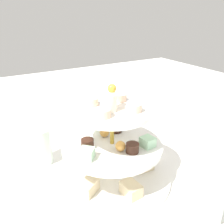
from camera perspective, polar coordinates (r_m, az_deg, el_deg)
ground_plane at (r=0.66m, az=0.00°, el=-14.97°), size 2.40×2.40×0.00m
tiered_serving_stand at (r=0.61m, az=-0.05°, el=-9.27°), size 0.30×0.30×0.25m
water_glass_tall_right at (r=0.55m, az=21.21°, el=-18.18°), size 0.07×0.07×0.12m
water_glass_short_left at (r=0.83m, az=-3.80°, el=-3.33°), size 0.06×0.06×0.07m
teacup_with_saucer at (r=0.85m, az=4.97°, el=-3.73°), size 0.09×0.09×0.05m
butter_knife_right at (r=0.80m, az=18.60°, el=-8.44°), size 0.05×0.17×0.00m
water_glass_mid_back at (r=0.71m, az=-16.34°, el=-7.64°), size 0.06×0.06×0.10m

